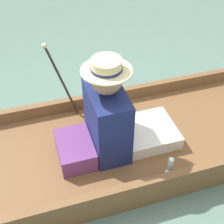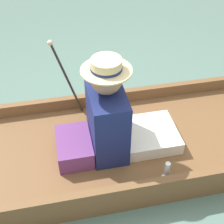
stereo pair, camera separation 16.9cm
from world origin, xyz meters
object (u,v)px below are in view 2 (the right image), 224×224
Objects in this scene: seated_person at (116,118)px; teddy_bear at (98,99)px; walking_cane at (64,72)px; wine_glass at (167,170)px.

seated_person reaches higher than teddy_bear.
seated_person is 0.60m from walking_cane.
walking_cane reaches higher than teddy_bear.
wine_glass is 0.22× the size of walking_cane.
seated_person is at bearing 35.13° from walking_cane.
teddy_bear reaches higher than wine_glass.
seated_person reaches higher than wine_glass.
walking_cane is at bearing -108.72° from teddy_bear.
wine_glass is (0.40, 0.29, -0.21)m from seated_person.
wine_glass is at bearing 35.47° from walking_cane.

